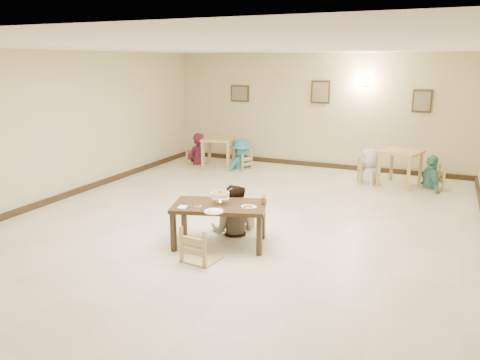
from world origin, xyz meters
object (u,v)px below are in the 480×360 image
at_px(main_diner, 233,185).
at_px(bg_diner_b, 242,139).
at_px(chair_near, 201,227).
at_px(drink_glass, 263,200).
at_px(bg_table_left, 218,143).
at_px(bg_diner_a, 197,133).
at_px(bg_diner_d, 433,155).
at_px(bg_diner_c, 371,148).
at_px(bg_chair_rl, 370,161).
at_px(bg_chair_ll, 197,147).
at_px(bg_table_right, 401,157).
at_px(curry_warmer, 220,194).
at_px(chair_far, 238,205).
at_px(main_table, 219,209).
at_px(bg_chair_rr, 432,167).
at_px(bg_chair_lr, 242,153).

xyz_separation_m(main_diner, bg_diner_b, (-1.73, 4.32, 0.00)).
distance_m(chair_near, main_diner, 1.26).
relative_size(drink_glass, bg_table_left, 0.14).
xyz_separation_m(bg_diner_a, bg_diner_d, (5.98, -0.11, -0.11)).
height_order(bg_diner_b, bg_diner_c, bg_diner_b).
bearing_deg(bg_table_left, bg_chair_rl, -0.10).
relative_size(main_diner, bg_chair_ll, 1.63).
height_order(bg_table_right, bg_diner_c, bg_diner_c).
bearing_deg(curry_warmer, main_diner, 94.33).
height_order(bg_table_left, bg_diner_b, bg_diner_b).
height_order(chair_far, bg_chair_ll, bg_chair_ll).
relative_size(drink_glass, bg_chair_ll, 0.14).
xyz_separation_m(main_diner, bg_table_left, (-2.40, 4.30, -0.16)).
relative_size(chair_near, bg_diner_c, 0.62).
relative_size(chair_far, bg_diner_a, 0.51).
distance_m(curry_warmer, bg_chair_rl, 5.10).
bearing_deg(bg_diner_c, curry_warmer, -38.80).
bearing_deg(bg_table_right, chair_near, -111.51).
xyz_separation_m(bg_diner_b, bg_diner_d, (4.64, -0.07, -0.05)).
distance_m(chair_near, bg_diner_b, 5.83).
bearing_deg(chair_near, main_diner, -80.71).
distance_m(chair_far, bg_chair_ll, 5.27).
height_order(bg_diner_c, bg_diner_d, bg_diner_c).
bearing_deg(bg_diner_b, curry_warmer, -134.29).
distance_m(main_table, bg_diner_c, 5.13).
relative_size(bg_diner_a, bg_diner_b, 1.08).
height_order(main_table, bg_diner_c, bg_diner_c).
distance_m(bg_chair_ll, bg_diner_d, 5.99).
height_order(bg_chair_rl, bg_chair_rr, bg_chair_rl).
distance_m(bg_chair_rr, bg_diner_c, 1.39).
relative_size(bg_diner_c, bg_diner_d, 1.06).
height_order(bg_table_left, bg_chair_lr, bg_chair_lr).
distance_m(main_table, bg_table_right, 5.36).
bearing_deg(main_table, bg_chair_rl, 56.04).
distance_m(bg_table_left, bg_chair_rl, 3.95).
bearing_deg(bg_table_left, main_diner, -60.84).
height_order(main_diner, bg_chair_ll, main_diner).
bearing_deg(bg_chair_rr, main_table, -46.68).
bearing_deg(curry_warmer, bg_diner_d, 59.29).
bearing_deg(bg_chair_lr, main_table, 40.62).
relative_size(drink_glass, bg_table_right, 0.13).
height_order(chair_far, bg_table_right, chair_far).
xyz_separation_m(main_table, bg_diner_b, (-1.77, 4.92, 0.24)).
height_order(bg_table_right, bg_diner_b, bg_diner_b).
bearing_deg(chair_near, bg_table_right, -104.97).
bearing_deg(bg_chair_lr, main_diner, 42.62).
height_order(curry_warmer, bg_diner_b, bg_diner_b).
relative_size(main_diner, bg_diner_a, 0.92).
relative_size(bg_chair_lr, bg_diner_d, 0.57).
height_order(bg_chair_rr, bg_diner_d, bg_diner_d).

